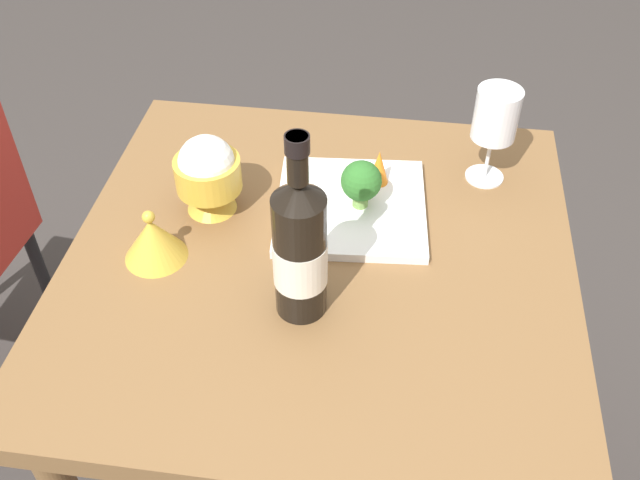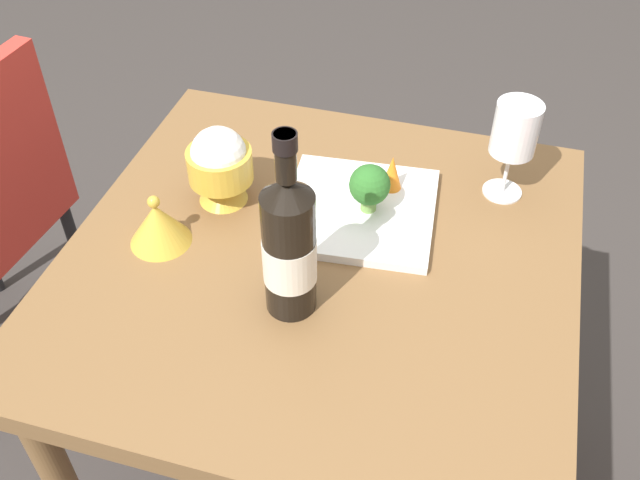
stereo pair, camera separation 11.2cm
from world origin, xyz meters
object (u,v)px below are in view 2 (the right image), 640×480
object	(u,v)px
wine_bottle	(289,246)
rice_bowl_lid	(158,223)
wine_glass	(515,131)
rice_bowl	(220,164)
carrot_garnish_left	(392,172)
serving_plate	(359,210)
broccoli_floret	(370,186)

from	to	relation	value
wine_bottle	rice_bowl_lid	bearing A→B (deg)	-106.48
wine_bottle	wine_glass	size ratio (longest dim) A/B	1.70
rice_bowl	carrot_garnish_left	distance (m)	0.29
serving_plate	carrot_garnish_left	size ratio (longest dim) A/B	4.21
rice_bowl_lid	serving_plate	world-z (taller)	rice_bowl_lid
broccoli_floret	rice_bowl_lid	bearing A→B (deg)	-63.96
rice_bowl_lid	carrot_garnish_left	xyz separation A→B (m)	(-0.22, 0.33, 0.01)
rice_bowl	broccoli_floret	world-z (taller)	rice_bowl
serving_plate	broccoli_floret	xyz separation A→B (m)	(0.00, 0.02, 0.06)
serving_plate	broccoli_floret	distance (m)	0.06
wine_glass	broccoli_floret	size ratio (longest dim) A/B	2.09
wine_bottle	broccoli_floret	size ratio (longest dim) A/B	3.55
broccoli_floret	carrot_garnish_left	xyz separation A→B (m)	(-0.07, 0.02, -0.02)
serving_plate	carrot_garnish_left	distance (m)	0.09
rice_bowl	rice_bowl_lid	bearing A→B (deg)	-24.49
wine_glass	serving_plate	bearing A→B (deg)	-61.46
wine_glass	broccoli_floret	bearing A→B (deg)	-59.26
serving_plate	rice_bowl_lid	bearing A→B (deg)	-62.41
wine_glass	rice_bowl_lid	world-z (taller)	wine_glass
serving_plate	broccoli_floret	bearing A→B (deg)	81.49
wine_glass	carrot_garnish_left	size ratio (longest dim) A/B	2.79
broccoli_floret	wine_glass	bearing A→B (deg)	120.74
rice_bowl	serving_plate	world-z (taller)	rice_bowl
serving_plate	carrot_garnish_left	world-z (taller)	carrot_garnish_left
rice_bowl_lid	carrot_garnish_left	size ratio (longest dim) A/B	1.56
serving_plate	carrot_garnish_left	bearing A→B (deg)	148.39
serving_plate	wine_bottle	bearing A→B (deg)	-12.32
serving_plate	wine_glass	bearing A→B (deg)	118.54
rice_bowl_lid	serving_plate	distance (m)	0.33
broccoli_floret	carrot_garnish_left	size ratio (longest dim) A/B	1.34
wine_bottle	rice_bowl	xyz separation A→B (m)	(-0.20, -0.19, -0.04)
broccoli_floret	carrot_garnish_left	distance (m)	0.07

